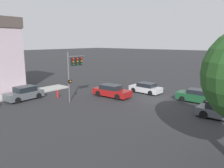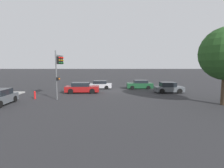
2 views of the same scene
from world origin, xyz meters
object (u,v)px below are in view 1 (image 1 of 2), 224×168
(traffic_signal, at_px, (74,66))
(crossing_car_2, at_px, (146,88))
(crossing_car_0, at_px, (221,111))
(crossing_car_3, at_px, (112,91))
(fire_hydrant, at_px, (58,94))
(crossing_car_1, at_px, (197,96))
(parked_car_0, at_px, (24,93))

(traffic_signal, height_order, crossing_car_2, traffic_signal)
(crossing_car_0, distance_m, crossing_car_3, 12.17)
(traffic_signal, distance_m, crossing_car_2, 9.98)
(crossing_car_3, height_order, fire_hydrant, crossing_car_3)
(crossing_car_1, bearing_deg, parked_car_0, 35.86)
(crossing_car_1, height_order, fire_hydrant, crossing_car_1)
(crossing_car_0, bearing_deg, traffic_signal, -164.09)
(crossing_car_0, relative_size, fire_hydrant, 4.28)
(traffic_signal, height_order, crossing_car_3, traffic_signal)
(crossing_car_2, xyz_separation_m, parked_car_0, (8.99, 11.85, 0.09))
(crossing_car_0, relative_size, crossing_car_2, 0.94)
(crossing_car_0, relative_size, crossing_car_1, 0.94)
(fire_hydrant, bearing_deg, crossing_car_0, -164.77)
(crossing_car_3, bearing_deg, fire_hydrant, -138.77)
(crossing_car_1, distance_m, crossing_car_2, 6.66)
(traffic_signal, distance_m, parked_car_0, 6.81)
(crossing_car_2, bearing_deg, fire_hydrant, 54.54)
(traffic_signal, height_order, fire_hydrant, traffic_signal)
(crossing_car_3, xyz_separation_m, parked_car_0, (6.88, 7.42, 0.02))
(crossing_car_3, bearing_deg, parked_car_0, -135.38)
(crossing_car_3, relative_size, fire_hydrant, 5.16)
(crossing_car_1, relative_size, crossing_car_2, 1.00)
(parked_car_0, bearing_deg, crossing_car_3, 135.19)
(crossing_car_2, height_order, parked_car_0, parked_car_0)
(crossing_car_0, height_order, crossing_car_2, crossing_car_0)
(crossing_car_0, bearing_deg, fire_hydrant, -165.61)
(fire_hydrant, bearing_deg, parked_car_0, 53.08)
(traffic_signal, bearing_deg, crossing_car_0, 21.68)
(crossing_car_0, distance_m, crossing_car_1, 5.30)
(parked_car_0, xyz_separation_m, fire_hydrant, (-2.23, -2.96, -0.23))
(crossing_car_3, relative_size, parked_car_0, 1.12)
(traffic_signal, xyz_separation_m, crossing_car_1, (-10.63, -8.28, -3.25))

